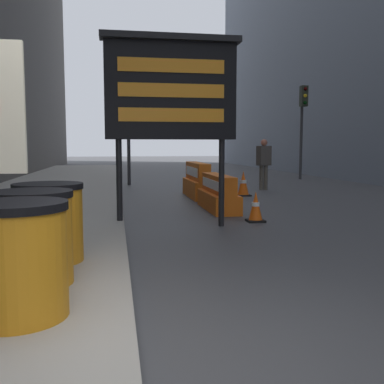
{
  "coord_description": "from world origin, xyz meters",
  "views": [
    {
      "loc": [
        -0.12,
        -2.54,
        1.39
      ],
      "look_at": [
        1.65,
        7.85,
        0.32
      ],
      "focal_mm": 42.0,
      "sensor_mm": 36.0,
      "label": 1
    }
  ],
  "objects": [
    {
      "name": "ground_plane",
      "position": [
        0.0,
        0.0,
        0.0
      ],
      "size": [
        120.0,
        120.0,
        0.0
      ],
      "primitive_type": "plane",
      "color": "#3F3F42"
    },
    {
      "name": "traffic_cone_mid",
      "position": [
        3.41,
        9.62,
        0.34
      ],
      "size": [
        0.39,
        0.39,
        0.7
      ],
      "color": "black",
      "rests_on": "ground_plane"
    },
    {
      "name": "jersey_barrier_orange_far",
      "position": [
        2.09,
        7.02,
        0.34
      ],
      "size": [
        0.56,
        2.01,
        0.77
      ],
      "color": "orange",
      "rests_on": "ground_plane"
    },
    {
      "name": "pedestrian_worker",
      "position": [
        4.56,
        11.27,
        0.96
      ],
      "size": [
        0.48,
        0.37,
        1.62
      ],
      "rotation": [
        0.0,
        0.0,
        3.45
      ],
      "color": "#514C42",
      "rests_on": "ground_plane"
    },
    {
      "name": "traffic_cone_near",
      "position": [
        2.42,
        5.36,
        0.27
      ],
      "size": [
        0.32,
        0.32,
        0.57
      ],
      "color": "black",
      "rests_on": "ground_plane"
    },
    {
      "name": "barrel_drum_middle",
      "position": [
        -0.88,
        1.62,
        0.57
      ],
      "size": [
        0.74,
        0.74,
        0.85
      ],
      "color": "orange",
      "rests_on": "sidewalk_left"
    },
    {
      "name": "barrel_drum_foreground",
      "position": [
        -0.84,
        0.81,
        0.57
      ],
      "size": [
        0.74,
        0.74,
        0.85
      ],
      "color": "orange",
      "rests_on": "sidewalk_left"
    },
    {
      "name": "message_board",
      "position": [
        0.81,
        5.02,
        2.33
      ],
      "size": [
        2.31,
        0.36,
        3.21
      ],
      "color": "black",
      "rests_on": "ground_plane"
    },
    {
      "name": "jersey_barrier_orange_near",
      "position": [
        2.09,
        9.55,
        0.42
      ],
      "size": [
        0.51,
        2.15,
        0.95
      ],
      "color": "orange",
      "rests_on": "ground_plane"
    },
    {
      "name": "traffic_light_far_side",
      "position": [
        7.59,
        15.31,
        2.81
      ],
      "size": [
        0.28,
        0.44,
        3.88
      ],
      "color": "#2D2D30",
      "rests_on": "ground_plane"
    },
    {
      "name": "traffic_light_near_curb",
      "position": [
        0.35,
        13.7,
        2.55
      ],
      "size": [
        0.28,
        0.44,
        3.5
      ],
      "color": "#2D2D30",
      "rests_on": "ground_plane"
    },
    {
      "name": "barrel_drum_back",
      "position": [
        -0.84,
        2.44,
        0.57
      ],
      "size": [
        0.74,
        0.74,
        0.85
      ],
      "color": "orange",
      "rests_on": "sidewalk_left"
    }
  ]
}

